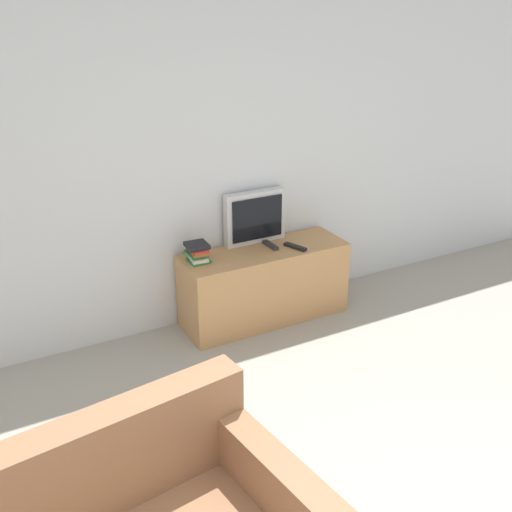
{
  "coord_description": "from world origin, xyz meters",
  "views": [
    {
      "loc": [
        -1.27,
        -0.98,
        2.44
      ],
      "look_at": [
        0.53,
        2.39,
        0.75
      ],
      "focal_mm": 42.0,
      "sensor_mm": 36.0,
      "label": 1
    }
  ],
  "objects_px": {
    "tv_stand": "(264,284)",
    "remote_on_stand": "(270,245)",
    "television": "(255,217)",
    "remote_secondary": "(295,247)",
    "book_stack": "(197,252)"
  },
  "relations": [
    {
      "from": "tv_stand",
      "to": "remote_on_stand",
      "type": "height_order",
      "value": "remote_on_stand"
    },
    {
      "from": "television",
      "to": "remote_secondary",
      "type": "bearing_deg",
      "value": -50.99
    },
    {
      "from": "remote_on_stand",
      "to": "remote_secondary",
      "type": "relative_size",
      "value": 0.92
    },
    {
      "from": "television",
      "to": "remote_on_stand",
      "type": "distance_m",
      "value": 0.25
    },
    {
      "from": "television",
      "to": "remote_secondary",
      "type": "distance_m",
      "value": 0.39
    },
    {
      "from": "tv_stand",
      "to": "book_stack",
      "type": "height_order",
      "value": "book_stack"
    },
    {
      "from": "television",
      "to": "remote_secondary",
      "type": "relative_size",
      "value": 2.54
    },
    {
      "from": "remote_on_stand",
      "to": "tv_stand",
      "type": "bearing_deg",
      "value": -155.06
    },
    {
      "from": "tv_stand",
      "to": "remote_secondary",
      "type": "relative_size",
      "value": 6.58
    },
    {
      "from": "television",
      "to": "remote_secondary",
      "type": "height_order",
      "value": "television"
    },
    {
      "from": "tv_stand",
      "to": "remote_secondary",
      "type": "height_order",
      "value": "remote_secondary"
    },
    {
      "from": "remote_secondary",
      "to": "remote_on_stand",
      "type": "bearing_deg",
      "value": 142.48
    },
    {
      "from": "television",
      "to": "remote_on_stand",
      "type": "relative_size",
      "value": 2.75
    },
    {
      "from": "television",
      "to": "remote_on_stand",
      "type": "height_order",
      "value": "television"
    },
    {
      "from": "tv_stand",
      "to": "television",
      "type": "xyz_separation_m",
      "value": [
        0.01,
        0.18,
        0.51
      ]
    }
  ]
}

